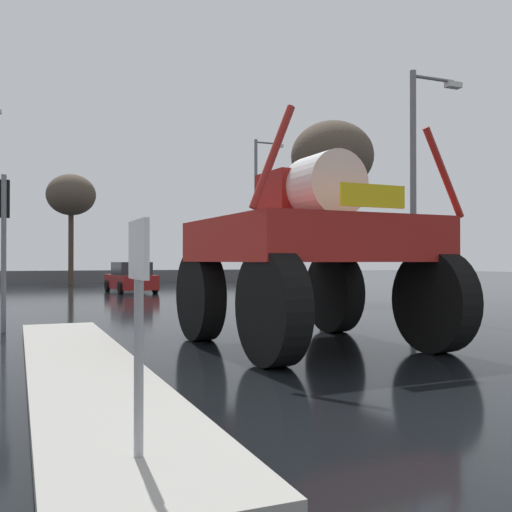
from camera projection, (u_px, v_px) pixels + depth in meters
name	position (u px, v px, depth m)	size (l,w,h in m)	color
ground_plane	(138.00, 302.00, 22.06)	(120.00, 120.00, 0.00)	black
median_island	(83.00, 367.00, 8.22)	(1.51, 10.85, 0.15)	#9E9B93
lane_arrow_sign	(139.00, 293.00, 4.27)	(0.07, 0.60, 1.74)	#99999E
oversize_sprayer	(309.00, 250.00, 10.80)	(4.10, 5.14, 3.92)	black
sedan_ahead	(131.00, 278.00, 29.08)	(2.16, 4.23, 1.52)	maroon
traffic_signal_near_left	(4.00, 218.00, 13.01)	(0.24, 0.54, 3.50)	slate
traffic_signal_near_right	(319.00, 232.00, 16.06)	(0.24, 0.54, 3.29)	slate
streetlight_near_right	(417.00, 178.00, 16.81)	(1.81, 0.24, 7.10)	slate
streetlight_far_right	(258.00, 206.00, 32.72)	(1.76, 0.24, 8.44)	slate
bare_tree_right	(332.00, 159.00, 23.92)	(3.41, 3.41, 7.35)	#473828
bare_tree_far_center	(71.00, 196.00, 38.83)	(3.24, 3.24, 7.39)	#473828
roadside_barrier	(83.00, 277.00, 40.71)	(24.62, 0.24, 0.90)	#59595B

